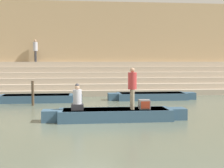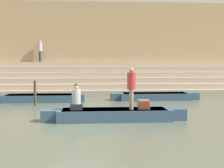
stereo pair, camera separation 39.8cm
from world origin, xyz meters
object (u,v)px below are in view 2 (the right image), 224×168
Objects in this scene: rowboat_main at (114,114)px; moored_boat_shore at (39,98)px; tv_set at (144,104)px; mooring_post at (35,93)px; moored_boat_distant at (155,96)px; person_standing at (131,85)px; person_rowing at (76,99)px; person_on_steps at (40,49)px.

moored_boat_shore is at bearing 123.69° from rowboat_main.
mooring_post is (-4.97, 4.63, 0.02)m from tv_set.
moored_boat_distant is at bearing 15.35° from mooring_post.
person_standing is 3.76× the size of tv_set.
person_on_steps is (-3.19, 12.00, 2.40)m from person_rowing.
mooring_post is (-3.83, 4.54, 0.41)m from rowboat_main.
rowboat_main is 1.33m from person_standing.
person_standing is 6.50m from mooring_post.
mooring_post is at bearing 131.14° from rowboat_main.
person_rowing is at bearing -176.79° from rowboat_main.
tv_set is 7.85m from moored_boat_shore.
person_rowing is 5.17m from mooring_post.
mooring_post is at bearing -91.84° from moored_boat_shore.
rowboat_main is at bearing -114.08° from moored_boat_distant.
mooring_post reaches higher than rowboat_main.
person_rowing reaches higher than mooring_post.
person_on_steps reaches higher than person_standing.
moored_boat_distant is at bearing 69.64° from tv_set.
rowboat_main is 1.60m from person_rowing.
mooring_post is at bearing -162.50° from person_on_steps.
tv_set is at bearing -12.18° from person_rowing.
person_on_steps is at bearing 96.45° from mooring_post.
rowboat_main is at bearing -59.28° from moored_boat_shore.
person_standing reaches higher than tv_set.
tv_set is (2.62, -0.03, -0.22)m from person_rowing.
person_standing is 1.59× the size of person_rowing.
moored_boat_distant is 7.07m from mooring_post.
mooring_post reaches higher than moored_boat_distant.
moored_boat_distant is (2.98, 6.41, -0.02)m from rowboat_main.
mooring_post reaches higher than moored_boat_shore.
rowboat_main is 13.07× the size of tv_set.
moored_boat_distant is at bearing 43.97° from person_rowing.
moored_boat_distant is (2.32, 6.52, -1.16)m from person_standing.
mooring_post reaches higher than tv_set.
person_rowing is 2.37× the size of tv_set.
person_standing is 0.97× the size of person_on_steps.
person_rowing is at bearing -70.63° from moored_boat_shore.
mooring_post is (0.00, -1.43, 0.43)m from moored_boat_shore.
tv_set is 6.76m from moored_boat_distant.
moored_boat_shore is 3.97× the size of mooring_post.
rowboat_main reaches higher than moored_boat_shore.
person_rowing reaches higher than rowboat_main.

